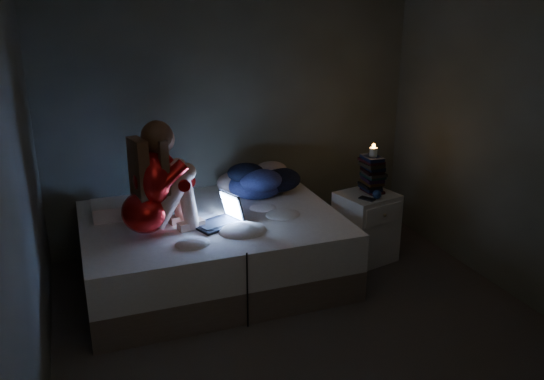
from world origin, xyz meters
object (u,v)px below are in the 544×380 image
laptop (216,210)px  candle (373,151)px  phone (363,198)px  bed (213,249)px  woman (143,180)px  nightstand (366,227)px

laptop → candle: size_ratio=4.70×
laptop → phone: size_ratio=2.69×
bed → candle: bearing=-2.0°
bed → woman: 0.95m
bed → laptop: bearing=-90.8°
bed → laptop: (-0.00, -0.19, 0.43)m
woman → nightstand: bearing=-11.0°
woman → phone: 1.94m
bed → nightstand: 1.44m
nightstand → phone: 0.36m
laptop → bed: bearing=67.6°
bed → candle: size_ratio=26.61×
laptop → candle: (1.50, 0.14, 0.32)m
laptop → phone: bearing=-21.9°
phone → bed: bearing=153.0°
laptop → phone: (1.34, -0.01, -0.06)m
woman → candle: bearing=-10.0°
candle → phone: (-0.16, -0.15, -0.38)m
woman → candle: woman is taller
bed → nightstand: (1.44, -0.09, 0.03)m
bed → candle: 1.67m
candle → phone: bearing=-137.6°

